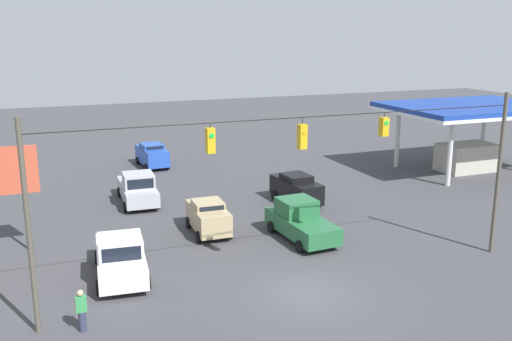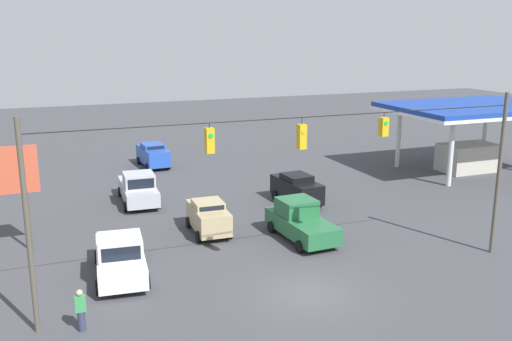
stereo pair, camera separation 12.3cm
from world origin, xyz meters
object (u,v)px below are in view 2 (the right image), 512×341
Objects in this scene: pickup_truck_white_parked_shoulder at (120,257)px; pickup_truck_green_crossing_near at (300,221)px; traffic_cone_nearest at (146,279)px; pedestrian at (81,310)px; gas_station at (471,123)px; traffic_cone_second at (136,262)px; sedan_black_oncoming_far at (297,188)px; pickup_truck_silver_withflow_far at (138,188)px; sedan_blue_withflow_deep at (153,155)px; overhead_signal_span at (299,175)px; traffic_cone_third at (129,246)px; sedan_tan_withflow_mid at (208,216)px.

pickup_truck_white_parked_shoulder and pickup_truck_green_crossing_near have the same top height.
pedestrian is (3.00, 3.04, 0.55)m from traffic_cone_nearest.
gas_station is 34.84m from pedestrian.
traffic_cone_nearest is at bearing 92.00° from traffic_cone_second.
pickup_truck_silver_withflow_far is at bearing -22.40° from sedan_black_oncoming_far.
pedestrian is at bearing 72.90° from sedan_blue_withflow_deep.
pedestrian is (14.54, 11.83, -0.19)m from sedan_black_oncoming_far.
pedestrian reaches higher than traffic_cone_second.
gas_station is (-23.40, 10.72, 2.92)m from sedan_blue_withflow_deep.
gas_station reaches higher than pickup_truck_white_parked_shoulder.
traffic_cone_second is (0.07, -2.14, 0.00)m from traffic_cone_nearest.
overhead_signal_span is at bearing -176.66° from pedestrian.
traffic_cone_second is at bearing 79.20° from pickup_truck_silver_withflow_far.
pickup_truck_white_parked_shoulder is 1.76m from traffic_cone_nearest.
sedan_blue_withflow_deep is 0.35× the size of gas_station.
pickup_truck_white_parked_shoulder is 9.45× the size of traffic_cone_third.
overhead_signal_span is 5.62× the size of sedan_tan_withflow_mid.
sedan_tan_withflow_mid is (6.98, 3.28, -0.05)m from sedan_black_oncoming_far.
pickup_truck_white_parked_shoulder reaches higher than traffic_cone_third.
sedan_tan_withflow_mid is at bearing 109.81° from pickup_truck_silver_withflow_far.
overhead_signal_span is 37.46× the size of traffic_cone_nearest.
sedan_tan_withflow_mid is 4.81m from traffic_cone_third.
pedestrian is at bearing 39.14° from sedan_black_oncoming_far.
sedan_black_oncoming_far is at bearing -158.98° from traffic_cone_third.
sedan_blue_withflow_deep is 23.20m from traffic_cone_nearest.
traffic_cone_nearest is at bearing -21.84° from overhead_signal_span.
traffic_cone_second is at bearing -136.40° from pickup_truck_white_parked_shoulder.
pickup_truck_green_crossing_near is 21.55m from gas_station.
sedan_blue_withflow_deep is 7.64× the size of traffic_cone_second.
overhead_signal_span is 13.11× the size of pedestrian.
gas_station reaches higher than traffic_cone_third.
traffic_cone_second is (2.02, 10.60, -0.68)m from pickup_truck_silver_withflow_far.
sedan_black_oncoming_far is 18.74m from pedestrian.
pickup_truck_green_crossing_near is 12.11m from pickup_truck_silver_withflow_far.
pickup_truck_silver_withflow_far is 3.34× the size of pedestrian.
pedestrian is (31.30, 14.99, -3.10)m from gas_station.
pickup_truck_silver_withflow_far reaches higher than pedestrian.
sedan_tan_withflow_mid is (-5.44, -4.14, -0.00)m from pickup_truck_white_parked_shoulder.
traffic_cone_nearest is (6.25, -2.50, -4.81)m from overhead_signal_span.
overhead_signal_span is 37.46× the size of traffic_cone_third.
sedan_blue_withflow_deep is at bearing -64.47° from sedan_black_oncoming_far.
traffic_cone_nearest is (-0.88, 1.37, -0.68)m from pickup_truck_white_parked_shoulder.
overhead_signal_span is at bearing 33.22° from gas_station.
pickup_truck_white_parked_shoulder is 1.31m from traffic_cone_second.
sedan_black_oncoming_far is 1.11× the size of sedan_tan_withflow_mid.
pickup_truck_white_parked_shoulder is at bearing 37.27° from sedan_tan_withflow_mid.
sedan_tan_withflow_mid is 7.18m from traffic_cone_nearest.
gas_station is (-22.06, -14.45, -1.16)m from overhead_signal_span.
sedan_tan_withflow_mid is 6.67× the size of traffic_cone_third.
pickup_truck_green_crossing_near is at bearing -175.31° from traffic_cone_second.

